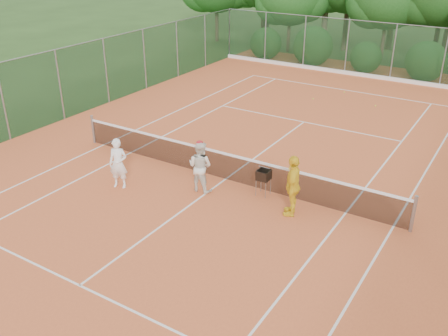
% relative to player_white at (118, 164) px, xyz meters
% --- Properties ---
extents(ground, '(120.00, 120.00, 0.00)m').
position_rel_player_white_xyz_m(ground, '(2.59, 2.20, -0.83)').
color(ground, '#264518').
rests_on(ground, ground).
extents(clay_court, '(18.00, 36.00, 0.02)m').
position_rel_player_white_xyz_m(clay_court, '(2.59, 2.20, -0.82)').
color(clay_court, '#D76331').
rests_on(clay_court, ground).
extents(tennis_net, '(11.97, 0.10, 1.10)m').
position_rel_player_white_xyz_m(tennis_net, '(2.59, 2.20, -0.30)').
color(tennis_net, gray).
rests_on(tennis_net, clay_court).
extents(player_white, '(0.69, 0.58, 1.62)m').
position_rel_player_white_xyz_m(player_white, '(0.00, 0.00, 0.00)').
color(player_white, white).
rests_on(player_white, clay_court).
extents(player_center_grp, '(0.82, 0.65, 1.68)m').
position_rel_player_white_xyz_m(player_center_grp, '(2.31, 1.17, 0.02)').
color(player_center_grp, silver).
rests_on(player_center_grp, clay_court).
extents(player_yellow, '(0.76, 1.16, 1.83)m').
position_rel_player_white_xyz_m(player_yellow, '(5.35, 1.35, 0.10)').
color(player_yellow, yellow).
rests_on(player_yellow, clay_court).
extents(ball_hopper, '(0.37, 0.37, 0.85)m').
position_rel_player_white_xyz_m(ball_hopper, '(4.14, 1.92, -0.14)').
color(ball_hopper, gray).
rests_on(ball_hopper, clay_court).
extents(stray_ball_a, '(0.07, 0.07, 0.07)m').
position_rel_player_white_xyz_m(stray_ball_a, '(1.68, 11.76, -0.78)').
color(stray_ball_a, yellow).
rests_on(stray_ball_a, clay_court).
extents(stray_ball_b, '(0.07, 0.07, 0.07)m').
position_rel_player_white_xyz_m(stray_ball_b, '(4.56, 12.29, -0.78)').
color(stray_ball_b, '#DFF138').
rests_on(stray_ball_b, clay_court).
extents(stray_ball_c, '(0.07, 0.07, 0.07)m').
position_rel_player_white_xyz_m(stray_ball_c, '(2.59, 13.60, -0.78)').
color(stray_ball_c, '#C7E234').
rests_on(stray_ball_c, clay_court).
extents(court_markings, '(11.03, 23.83, 0.01)m').
position_rel_player_white_xyz_m(court_markings, '(2.59, 2.20, -0.81)').
color(court_markings, white).
rests_on(court_markings, clay_court).
extents(fence_back, '(18.07, 0.07, 3.00)m').
position_rel_player_white_xyz_m(fence_back, '(2.59, 17.20, 0.69)').
color(fence_back, '#19381E').
rests_on(fence_back, clay_court).
extents(fence_left, '(0.07, 33.07, 3.00)m').
position_rel_player_white_xyz_m(fence_left, '(-6.41, 0.70, 0.69)').
color(fence_left, '#19381E').
rests_on(fence_left, clay_court).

